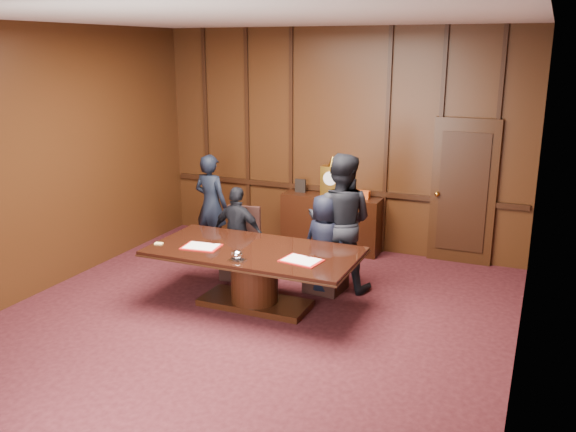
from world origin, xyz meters
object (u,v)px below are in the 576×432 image
object	(u,v)px
signatory_right	(325,244)
signatory_left	(238,233)
sideboard	(331,221)
witness_left	(211,204)
witness_right	(340,222)
conference_table	(254,268)

from	to	relation	value
signatory_right	signatory_left	bearing A→B (deg)	14.89
sideboard	signatory_right	world-z (taller)	sideboard
signatory_left	signatory_right	size ratio (longest dim) A/B	0.98
signatory_right	witness_left	xyz separation A→B (m)	(-2.21, 0.83, 0.12)
sideboard	witness_right	distance (m)	1.70
witness_right	signatory_left	bearing A→B (deg)	2.78
conference_table	witness_right	size ratio (longest dim) A/B	1.41
witness_left	signatory_right	bearing A→B (deg)	166.90
sideboard	witness_left	xyz separation A→B (m)	(-1.70, -0.89, 0.31)
sideboard	witness_left	world-z (taller)	witness_left
signatory_right	witness_right	size ratio (longest dim) A/B	0.73
sideboard	witness_right	xyz separation A→B (m)	(0.64, -1.51, 0.45)
conference_table	witness_right	distance (m)	1.35
conference_table	sideboard	bearing A→B (deg)	86.86
signatory_left	witness_left	world-z (taller)	witness_left
signatory_left	witness_left	bearing A→B (deg)	-40.46
sideboard	witness_right	size ratio (longest dim) A/B	0.86
signatory_left	witness_right	bearing A→B (deg)	-169.68
sideboard	signatory_right	size ratio (longest dim) A/B	1.18
sideboard	signatory_right	xyz separation A→B (m)	(0.51, -1.72, 0.19)
signatory_right	witness_right	world-z (taller)	witness_right
conference_table	signatory_left	world-z (taller)	signatory_left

